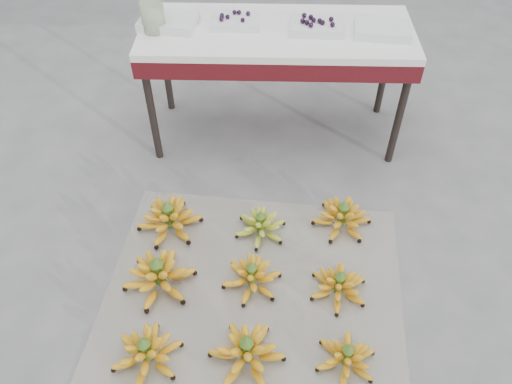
{
  "coord_description": "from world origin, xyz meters",
  "views": [
    {
      "loc": [
        -0.02,
        -1.24,
        1.82
      ],
      "look_at": [
        -0.06,
        0.29,
        0.25
      ],
      "focal_mm": 35.0,
      "sensor_mm": 36.0,
      "label": 1
    }
  ],
  "objects_px": {
    "bunch_front_left": "(146,353)",
    "tray_right": "(316,26)",
    "bunch_mid_right": "(339,285)",
    "bunch_mid_left": "(159,275)",
    "newspaper_mat": "(254,291)",
    "bunch_front_right": "(346,357)",
    "bunch_back_left": "(169,219)",
    "tray_far_left": "(168,22)",
    "bunch_back_right": "(342,217)",
    "bunch_back_center": "(261,225)",
    "bunch_mid_center": "(252,276)",
    "vendor_table": "(276,43)",
    "bunch_front_center": "(247,352)",
    "tray_left": "(236,21)",
    "glass_jar": "(153,17)",
    "tray_far_right": "(382,29)"
  },
  "relations": [
    {
      "from": "newspaper_mat",
      "to": "bunch_front_right",
      "type": "height_order",
      "value": "bunch_front_right"
    },
    {
      "from": "tray_far_right",
      "to": "tray_left",
      "type": "bearing_deg",
      "value": 174.47
    },
    {
      "from": "bunch_front_left",
      "to": "bunch_back_center",
      "type": "height_order",
      "value": "bunch_front_left"
    },
    {
      "from": "bunch_front_left",
      "to": "bunch_mid_left",
      "type": "xyz_separation_m",
      "value": [
        -0.01,
        0.34,
        0.01
      ]
    },
    {
      "from": "bunch_back_right",
      "to": "tray_far_right",
      "type": "height_order",
      "value": "tray_far_right"
    },
    {
      "from": "bunch_front_right",
      "to": "tray_left",
      "type": "distance_m",
      "value": 1.63
    },
    {
      "from": "bunch_front_center",
      "to": "bunch_mid_right",
      "type": "relative_size",
      "value": 1.22
    },
    {
      "from": "bunch_mid_left",
      "to": "bunch_back_left",
      "type": "relative_size",
      "value": 0.91
    },
    {
      "from": "bunch_back_right",
      "to": "tray_right",
      "type": "height_order",
      "value": "tray_right"
    },
    {
      "from": "bunch_mid_right",
      "to": "bunch_back_left",
      "type": "distance_m",
      "value": 0.83
    },
    {
      "from": "tray_far_left",
      "to": "tray_left",
      "type": "relative_size",
      "value": 1.28
    },
    {
      "from": "bunch_back_right",
      "to": "glass_jar",
      "type": "distance_m",
      "value": 1.3
    },
    {
      "from": "newspaper_mat",
      "to": "bunch_front_left",
      "type": "bearing_deg",
      "value": -140.62
    },
    {
      "from": "bunch_front_left",
      "to": "tray_right",
      "type": "bearing_deg",
      "value": 56.02
    },
    {
      "from": "bunch_back_center",
      "to": "vendor_table",
      "type": "distance_m",
      "value": 0.92
    },
    {
      "from": "bunch_back_right",
      "to": "bunch_mid_right",
      "type": "bearing_deg",
      "value": -94.09
    },
    {
      "from": "bunch_front_right",
      "to": "bunch_mid_center",
      "type": "bearing_deg",
      "value": 137.2
    },
    {
      "from": "bunch_mid_right",
      "to": "glass_jar",
      "type": "xyz_separation_m",
      "value": [
        -0.86,
        1.04,
        0.66
      ]
    },
    {
      "from": "bunch_back_right",
      "to": "bunch_front_center",
      "type": "bearing_deg",
      "value": -118.22
    },
    {
      "from": "newspaper_mat",
      "to": "bunch_front_center",
      "type": "xyz_separation_m",
      "value": [
        -0.02,
        -0.31,
        0.06
      ]
    },
    {
      "from": "bunch_back_right",
      "to": "bunch_back_left",
      "type": "bearing_deg",
      "value": -174.15
    },
    {
      "from": "glass_jar",
      "to": "newspaper_mat",
      "type": "bearing_deg",
      "value": -64.02
    },
    {
      "from": "bunch_mid_center",
      "to": "bunch_mid_right",
      "type": "relative_size",
      "value": 1.01
    },
    {
      "from": "newspaper_mat",
      "to": "bunch_front_right",
      "type": "xyz_separation_m",
      "value": [
        0.36,
        -0.32,
        0.05
      ]
    },
    {
      "from": "bunch_mid_left",
      "to": "tray_right",
      "type": "bearing_deg",
      "value": 57.66
    },
    {
      "from": "vendor_table",
      "to": "tray_far_left",
      "type": "distance_m",
      "value": 0.54
    },
    {
      "from": "tray_left",
      "to": "bunch_mid_center",
      "type": "bearing_deg",
      "value": -84.14
    },
    {
      "from": "bunch_mid_center",
      "to": "bunch_back_right",
      "type": "xyz_separation_m",
      "value": [
        0.41,
        0.34,
        0.0
      ]
    },
    {
      "from": "vendor_table",
      "to": "tray_right",
      "type": "xyz_separation_m",
      "value": [
        0.19,
        -0.01,
        0.1
      ]
    },
    {
      "from": "bunch_front_center",
      "to": "bunch_mid_center",
      "type": "distance_m",
      "value": 0.34
    },
    {
      "from": "vendor_table",
      "to": "newspaper_mat",
      "type": "bearing_deg",
      "value": -94.33
    },
    {
      "from": "vendor_table",
      "to": "bunch_back_center",
      "type": "bearing_deg",
      "value": -94.5
    },
    {
      "from": "bunch_front_left",
      "to": "tray_left",
      "type": "height_order",
      "value": "tray_left"
    },
    {
      "from": "bunch_front_center",
      "to": "bunch_back_left",
      "type": "relative_size",
      "value": 1.11
    },
    {
      "from": "bunch_front_left",
      "to": "tray_right",
      "type": "xyz_separation_m",
      "value": [
        0.66,
        1.39,
        0.6
      ]
    },
    {
      "from": "bunch_back_left",
      "to": "tray_far_left",
      "type": "distance_m",
      "value": 0.96
    },
    {
      "from": "bunch_back_left",
      "to": "tray_far_left",
      "type": "xyz_separation_m",
      "value": [
        -0.04,
        0.75,
        0.6
      ]
    },
    {
      "from": "bunch_back_right",
      "to": "tray_far_left",
      "type": "xyz_separation_m",
      "value": [
        -0.85,
        0.71,
        0.6
      ]
    },
    {
      "from": "bunch_front_center",
      "to": "bunch_back_right",
      "type": "height_order",
      "value": "bunch_front_center"
    },
    {
      "from": "bunch_front_left",
      "to": "bunch_back_left",
      "type": "xyz_separation_m",
      "value": [
        -0.01,
        0.66,
        0.01
      ]
    },
    {
      "from": "bunch_front_center",
      "to": "tray_left",
      "type": "height_order",
      "value": "tray_left"
    },
    {
      "from": "bunch_front_right",
      "to": "bunch_mid_center",
      "type": "xyz_separation_m",
      "value": [
        -0.37,
        0.35,
        0.0
      ]
    },
    {
      "from": "bunch_mid_left",
      "to": "tray_far_left",
      "type": "xyz_separation_m",
      "value": [
        -0.05,
        1.07,
        0.59
      ]
    },
    {
      "from": "bunch_mid_left",
      "to": "bunch_mid_center",
      "type": "relative_size",
      "value": 0.99
    },
    {
      "from": "bunch_mid_right",
      "to": "bunch_mid_left",
      "type": "bearing_deg",
      "value": 162.22
    },
    {
      "from": "bunch_mid_left",
      "to": "tray_left",
      "type": "relative_size",
      "value": 1.34
    },
    {
      "from": "newspaper_mat",
      "to": "bunch_mid_left",
      "type": "height_order",
      "value": "bunch_mid_left"
    },
    {
      "from": "bunch_front_right",
      "to": "tray_right",
      "type": "bearing_deg",
      "value": 94.61
    },
    {
      "from": "bunch_back_left",
      "to": "tray_far_right",
      "type": "bearing_deg",
      "value": 27.21
    },
    {
      "from": "tray_far_left",
      "to": "glass_jar",
      "type": "relative_size",
      "value": 2.08
    }
  ]
}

